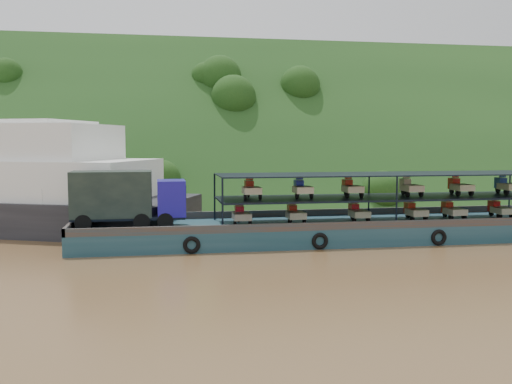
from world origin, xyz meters
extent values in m
plane|color=brown|center=(0.00, 0.00, 0.00)|extent=(160.00, 160.00, 0.00)
cube|color=#153412|center=(0.00, 36.00, 0.00)|extent=(140.00, 39.60, 39.60)
cube|color=#123540|center=(3.11, 1.05, 0.60)|extent=(35.00, 7.00, 1.20)
cube|color=#592D19|center=(3.11, 4.45, 1.45)|extent=(35.00, 0.20, 0.50)
cube|color=#592D19|center=(3.11, -2.35, 1.45)|extent=(35.00, 0.20, 0.50)
cube|color=#592D19|center=(-14.29, 1.05, 1.45)|extent=(0.20, 7.00, 0.50)
torus|color=black|center=(-6.89, -2.50, 0.55)|extent=(1.06, 0.26, 1.06)
torus|color=black|center=(1.11, -2.50, 0.55)|extent=(1.06, 0.26, 1.06)
torus|color=black|center=(9.11, -2.50, 0.55)|extent=(1.06, 0.26, 1.06)
cylinder|color=black|center=(-13.44, -0.16, 1.72)|extent=(1.05, 0.37, 1.05)
cylinder|color=black|center=(-13.44, 2.05, 1.72)|extent=(1.05, 0.37, 1.05)
cylinder|color=black|center=(-9.87, -0.16, 1.72)|extent=(1.05, 0.37, 1.05)
cylinder|color=black|center=(-9.87, 2.04, 1.72)|extent=(1.05, 0.37, 1.05)
cylinder|color=black|center=(-8.40, -0.16, 1.72)|extent=(1.05, 0.37, 1.05)
cylinder|color=black|center=(-8.40, 2.04, 1.72)|extent=(1.05, 0.37, 1.05)
cube|color=black|center=(-10.71, 0.94, 1.88)|extent=(7.14, 2.32, 0.21)
cube|color=navy|center=(-7.98, 0.94, 3.09)|extent=(1.79, 2.52, 2.31)
cube|color=black|center=(-7.09, 0.93, 3.51)|extent=(0.07, 2.10, 0.94)
cube|color=black|center=(-11.76, 0.94, 3.40)|extent=(5.04, 2.53, 2.94)
cube|color=black|center=(6.61, 1.05, 2.86)|extent=(23.00, 5.00, 0.12)
cube|color=black|center=(6.61, 1.05, 4.50)|extent=(23.00, 5.00, 0.08)
cylinder|color=black|center=(-4.89, -1.45, 2.85)|extent=(0.12, 0.12, 3.30)
cylinder|color=black|center=(-4.89, 3.55, 2.85)|extent=(0.12, 0.12, 3.30)
cylinder|color=black|center=(6.61, -1.45, 2.85)|extent=(0.12, 0.12, 3.30)
cylinder|color=black|center=(6.61, 3.55, 2.85)|extent=(0.12, 0.12, 3.30)
cylinder|color=black|center=(18.11, 3.55, 2.85)|extent=(0.12, 0.12, 3.30)
cylinder|color=black|center=(-3.37, 2.10, 1.46)|extent=(0.12, 0.52, 0.52)
cylinder|color=black|center=(-3.87, 0.30, 1.46)|extent=(0.14, 0.52, 0.52)
cylinder|color=black|center=(-2.87, 0.30, 1.46)|extent=(0.14, 0.52, 0.52)
cube|color=#C5AC8B|center=(-3.37, 0.65, 1.80)|extent=(1.15, 1.50, 0.44)
cube|color=red|center=(-3.37, 1.80, 1.98)|extent=(0.55, 0.80, 0.80)
cube|color=red|center=(-3.37, 1.60, 2.48)|extent=(0.50, 0.10, 0.10)
cylinder|color=black|center=(0.33, 2.10, 1.46)|extent=(0.12, 0.52, 0.52)
cylinder|color=black|center=(-0.17, 0.30, 1.46)|extent=(0.14, 0.52, 0.52)
cylinder|color=black|center=(0.83, 0.30, 1.46)|extent=(0.14, 0.52, 0.52)
cube|color=#C2B189|center=(0.33, 0.65, 1.80)|extent=(1.15, 1.50, 0.44)
cube|color=#B21F0B|center=(0.33, 1.80, 1.98)|extent=(0.55, 0.80, 0.80)
cube|color=#B21F0B|center=(0.33, 1.60, 2.48)|extent=(0.50, 0.10, 0.10)
cylinder|color=black|center=(4.83, 2.10, 1.46)|extent=(0.12, 0.52, 0.52)
cylinder|color=black|center=(4.33, 0.30, 1.46)|extent=(0.14, 0.52, 0.52)
cylinder|color=black|center=(5.33, 0.30, 1.46)|extent=(0.14, 0.52, 0.52)
cube|color=tan|center=(4.83, 0.65, 1.80)|extent=(1.15, 1.50, 0.44)
cube|color=#BA0C12|center=(4.83, 1.80, 1.98)|extent=(0.55, 0.80, 0.80)
cube|color=#BA0C12|center=(4.83, 1.60, 2.48)|extent=(0.50, 0.10, 0.10)
cylinder|color=black|center=(9.04, 2.10, 1.46)|extent=(0.12, 0.52, 0.52)
cylinder|color=black|center=(8.54, 0.30, 1.46)|extent=(0.14, 0.52, 0.52)
cylinder|color=black|center=(9.54, 0.30, 1.46)|extent=(0.14, 0.52, 0.52)
cube|color=#CBBA8F|center=(9.04, 0.65, 1.80)|extent=(1.15, 1.50, 0.44)
cube|color=red|center=(9.04, 1.80, 1.98)|extent=(0.55, 0.80, 0.80)
cube|color=red|center=(9.04, 1.60, 2.48)|extent=(0.50, 0.10, 0.10)
cylinder|color=black|center=(11.96, 2.10, 1.46)|extent=(0.12, 0.52, 0.52)
cylinder|color=black|center=(11.46, 0.30, 1.46)|extent=(0.14, 0.52, 0.52)
cylinder|color=black|center=(12.46, 0.30, 1.46)|extent=(0.14, 0.52, 0.52)
cube|color=beige|center=(11.96, 0.65, 1.80)|extent=(1.15, 1.50, 0.44)
cube|color=red|center=(11.96, 1.80, 1.98)|extent=(0.55, 0.80, 0.80)
cube|color=red|center=(11.96, 1.60, 2.48)|extent=(0.50, 0.10, 0.10)
cylinder|color=black|center=(15.70, 2.10, 1.46)|extent=(0.12, 0.52, 0.52)
cylinder|color=black|center=(15.20, 0.30, 1.46)|extent=(0.14, 0.52, 0.52)
cylinder|color=black|center=(16.20, 0.30, 1.46)|extent=(0.14, 0.52, 0.52)
cube|color=#C9BE8E|center=(15.70, 0.65, 1.80)|extent=(1.15, 1.50, 0.44)
cube|color=red|center=(15.70, 1.80, 1.98)|extent=(0.55, 0.80, 0.80)
cube|color=red|center=(15.70, 1.60, 2.48)|extent=(0.50, 0.10, 0.10)
cylinder|color=black|center=(-2.69, 2.10, 3.18)|extent=(0.12, 0.52, 0.52)
cylinder|color=black|center=(-3.19, 0.30, 3.18)|extent=(0.14, 0.52, 0.52)
cylinder|color=black|center=(-2.19, 0.30, 3.18)|extent=(0.14, 0.52, 0.52)
cube|color=beige|center=(-2.69, 0.65, 3.52)|extent=(1.15, 1.50, 0.44)
cube|color=#AB200B|center=(-2.69, 1.80, 3.70)|extent=(0.55, 0.80, 0.80)
cube|color=#AB200B|center=(-2.69, 1.60, 4.20)|extent=(0.50, 0.10, 0.10)
cylinder|color=black|center=(0.80, 2.10, 3.18)|extent=(0.12, 0.52, 0.52)
cylinder|color=black|center=(0.30, 0.30, 3.18)|extent=(0.14, 0.52, 0.52)
cylinder|color=black|center=(1.30, 0.30, 3.18)|extent=(0.14, 0.52, 0.52)
cube|color=beige|center=(0.80, 0.65, 3.52)|extent=(1.15, 1.50, 0.44)
cube|color=#1A259F|center=(0.80, 1.80, 3.70)|extent=(0.55, 0.80, 0.80)
cube|color=#1A259F|center=(0.80, 1.60, 4.20)|extent=(0.50, 0.10, 0.10)
cylinder|color=black|center=(4.32, 2.10, 3.18)|extent=(0.12, 0.52, 0.52)
cylinder|color=black|center=(3.82, 0.30, 3.18)|extent=(0.14, 0.52, 0.52)
cylinder|color=black|center=(4.82, 0.30, 3.18)|extent=(0.14, 0.52, 0.52)
cube|color=#C0B388|center=(4.32, 0.65, 3.52)|extent=(1.15, 1.50, 0.44)
cube|color=red|center=(4.32, 1.80, 3.70)|extent=(0.55, 0.80, 0.80)
cube|color=red|center=(4.32, 1.60, 4.20)|extent=(0.50, 0.10, 0.10)
cylinder|color=black|center=(8.66, 2.10, 3.18)|extent=(0.12, 0.52, 0.52)
cylinder|color=black|center=(8.16, 0.30, 3.18)|extent=(0.14, 0.52, 0.52)
cylinder|color=black|center=(9.16, 0.30, 3.18)|extent=(0.14, 0.52, 0.52)
cube|color=tan|center=(8.66, 0.65, 3.52)|extent=(1.15, 1.50, 0.44)
cube|color=beige|center=(8.66, 1.80, 3.70)|extent=(0.55, 0.80, 0.80)
cube|color=beige|center=(8.66, 1.60, 4.20)|extent=(0.50, 0.10, 0.10)
cylinder|color=black|center=(12.44, 2.10, 3.18)|extent=(0.12, 0.52, 0.52)
cylinder|color=black|center=(11.94, 0.30, 3.18)|extent=(0.14, 0.52, 0.52)
cylinder|color=black|center=(12.94, 0.30, 3.18)|extent=(0.14, 0.52, 0.52)
cube|color=#BCB485|center=(12.44, 0.65, 3.52)|extent=(1.15, 1.50, 0.44)
cube|color=red|center=(12.44, 1.80, 3.70)|extent=(0.55, 0.80, 0.80)
cube|color=red|center=(12.44, 1.60, 4.20)|extent=(0.50, 0.10, 0.10)
cylinder|color=black|center=(16.18, 2.10, 3.18)|extent=(0.12, 0.52, 0.52)
cylinder|color=black|center=(15.68, 0.30, 3.18)|extent=(0.14, 0.52, 0.52)
cube|color=#B8B482|center=(16.18, 0.65, 3.52)|extent=(1.15, 1.50, 0.44)
cube|color=navy|center=(16.18, 1.80, 3.70)|extent=(0.55, 0.80, 0.80)
cube|color=navy|center=(16.18, 1.60, 4.20)|extent=(0.50, 0.10, 0.10)
camera|label=1|loc=(-8.85, -36.52, 6.77)|focal=40.00mm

